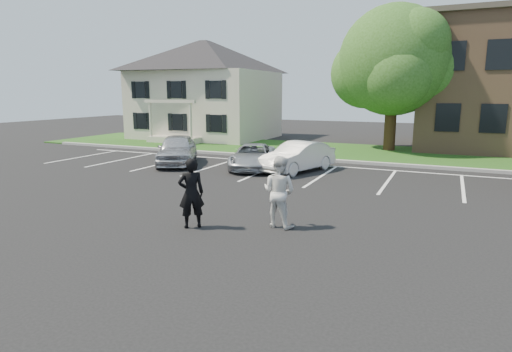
{
  "coord_description": "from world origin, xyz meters",
  "views": [
    {
      "loc": [
        4.95,
        -9.94,
        3.59
      ],
      "look_at": [
        0.0,
        1.0,
        1.25
      ],
      "focal_mm": 30.0,
      "sensor_mm": 36.0,
      "label": 1
    }
  ],
  "objects_px": {
    "car_silver_minivan": "(253,156)",
    "car_white_sedan": "(298,157)",
    "car_silver_west": "(177,149)",
    "man_black_suit": "(191,193)",
    "man_white_shirt": "(279,192)",
    "tree": "(396,63)",
    "house": "(205,90)"
  },
  "relations": [
    {
      "from": "car_silver_minivan",
      "to": "car_white_sedan",
      "type": "relative_size",
      "value": 1.02
    },
    {
      "from": "car_silver_west",
      "to": "car_white_sedan",
      "type": "bearing_deg",
      "value": -22.72
    },
    {
      "from": "man_black_suit",
      "to": "man_white_shirt",
      "type": "relative_size",
      "value": 0.98
    },
    {
      "from": "tree",
      "to": "car_white_sedan",
      "type": "xyz_separation_m",
      "value": [
        -3.01,
        -9.17,
        -4.67
      ]
    },
    {
      "from": "man_black_suit",
      "to": "car_silver_minivan",
      "type": "xyz_separation_m",
      "value": [
        -2.32,
        9.01,
        -0.36
      ]
    },
    {
      "from": "man_black_suit",
      "to": "man_white_shirt",
      "type": "distance_m",
      "value": 2.36
    },
    {
      "from": "house",
      "to": "tree",
      "type": "height_order",
      "value": "tree"
    },
    {
      "from": "man_black_suit",
      "to": "car_silver_minivan",
      "type": "relative_size",
      "value": 0.45
    },
    {
      "from": "tree",
      "to": "house",
      "type": "bearing_deg",
      "value": 171.73
    },
    {
      "from": "house",
      "to": "car_silver_minivan",
      "type": "relative_size",
      "value": 2.44
    },
    {
      "from": "man_black_suit",
      "to": "car_silver_west",
      "type": "xyz_separation_m",
      "value": [
        -6.37,
        8.58,
        -0.19
      ]
    },
    {
      "from": "tree",
      "to": "man_white_shirt",
      "type": "relative_size",
      "value": 4.52
    },
    {
      "from": "house",
      "to": "man_white_shirt",
      "type": "relative_size",
      "value": 5.28
    },
    {
      "from": "man_white_shirt",
      "to": "house",
      "type": "bearing_deg",
      "value": -45.47
    },
    {
      "from": "man_black_suit",
      "to": "car_silver_west",
      "type": "height_order",
      "value": "man_black_suit"
    },
    {
      "from": "man_white_shirt",
      "to": "car_white_sedan",
      "type": "distance_m",
      "value": 8.44
    },
    {
      "from": "man_white_shirt",
      "to": "car_white_sedan",
      "type": "xyz_separation_m",
      "value": [
        -2.23,
        8.13,
        -0.29
      ]
    },
    {
      "from": "man_white_shirt",
      "to": "car_silver_minivan",
      "type": "xyz_separation_m",
      "value": [
        -4.43,
        7.95,
        -0.39
      ]
    },
    {
      "from": "tree",
      "to": "car_silver_west",
      "type": "height_order",
      "value": "tree"
    },
    {
      "from": "car_silver_west",
      "to": "tree",
      "type": "bearing_deg",
      "value": 18.31
    },
    {
      "from": "car_white_sedan",
      "to": "car_silver_west",
      "type": "bearing_deg",
      "value": -155.69
    },
    {
      "from": "car_white_sedan",
      "to": "man_black_suit",
      "type": "bearing_deg",
      "value": -70.45
    },
    {
      "from": "house",
      "to": "car_white_sedan",
      "type": "distance_m",
      "value": 16.54
    },
    {
      "from": "car_silver_minivan",
      "to": "man_black_suit",
      "type": "bearing_deg",
      "value": -92.78
    },
    {
      "from": "man_black_suit",
      "to": "car_white_sedan",
      "type": "bearing_deg",
      "value": -130.55
    },
    {
      "from": "man_black_suit",
      "to": "car_silver_west",
      "type": "relative_size",
      "value": 0.43
    },
    {
      "from": "car_white_sedan",
      "to": "tree",
      "type": "bearing_deg",
      "value": 90.62
    },
    {
      "from": "house",
      "to": "man_black_suit",
      "type": "relative_size",
      "value": 5.41
    },
    {
      "from": "house",
      "to": "man_white_shirt",
      "type": "height_order",
      "value": "house"
    },
    {
      "from": "tree",
      "to": "car_silver_minivan",
      "type": "height_order",
      "value": "tree"
    },
    {
      "from": "tree",
      "to": "man_white_shirt",
      "type": "distance_m",
      "value": 17.86
    },
    {
      "from": "tree",
      "to": "car_white_sedan",
      "type": "distance_m",
      "value": 10.72
    }
  ]
}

